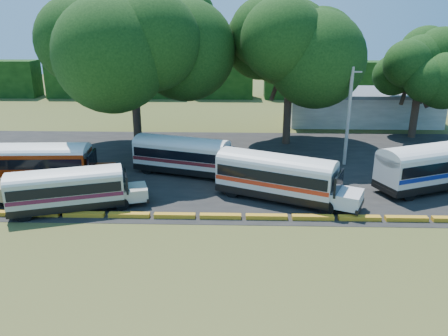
{
  "coord_description": "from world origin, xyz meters",
  "views": [
    {
      "loc": [
        2.52,
        -24.91,
        12.27
      ],
      "look_at": [
        1.58,
        6.0,
        1.79
      ],
      "focal_mm": 35.0,
      "sensor_mm": 36.0,
      "label": 1
    }
  ],
  "objects_px": {
    "bus_cream_west": "(69,187)",
    "bus_white_red": "(279,175)",
    "tree_west": "(131,32)",
    "bus_red": "(38,161)"
  },
  "relations": [
    {
      "from": "bus_cream_west",
      "to": "bus_white_red",
      "type": "distance_m",
      "value": 14.36
    },
    {
      "from": "bus_cream_west",
      "to": "tree_west",
      "type": "relative_size",
      "value": 0.57
    },
    {
      "from": "bus_red",
      "to": "bus_white_red",
      "type": "height_order",
      "value": "bus_white_red"
    },
    {
      "from": "bus_cream_west",
      "to": "bus_white_red",
      "type": "xyz_separation_m",
      "value": [
        14.17,
        2.34,
        0.22
      ]
    },
    {
      "from": "bus_white_red",
      "to": "tree_west",
      "type": "bearing_deg",
      "value": 160.24
    },
    {
      "from": "bus_white_red",
      "to": "tree_west",
      "type": "distance_m",
      "value": 20.06
    },
    {
      "from": "bus_red",
      "to": "bus_white_red",
      "type": "relative_size",
      "value": 0.99
    },
    {
      "from": "bus_red",
      "to": "bus_white_red",
      "type": "distance_m",
      "value": 18.54
    },
    {
      "from": "bus_red",
      "to": "tree_west",
      "type": "relative_size",
      "value": 0.63
    },
    {
      "from": "bus_red",
      "to": "tree_west",
      "type": "distance_m",
      "value": 14.7
    }
  ]
}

